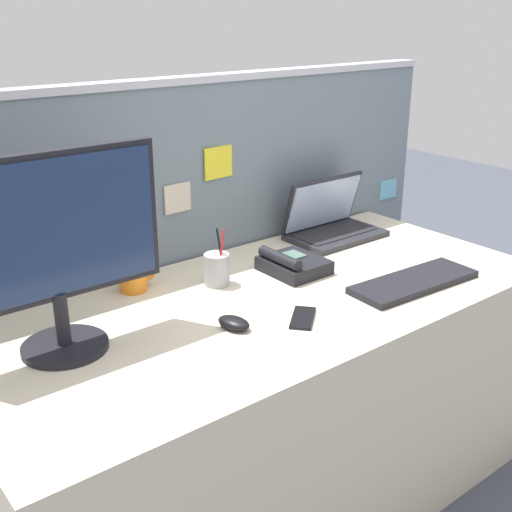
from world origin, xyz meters
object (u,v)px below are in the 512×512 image
Objects in this scene: laptop at (330,221)px; keyboard_main at (414,282)px; computer_mouse_right_hand at (234,323)px; pen_cup at (217,269)px; desktop_monitor at (51,241)px; coffee_mug at (134,277)px; cell_phone_black_slab at (303,318)px; desk_phone at (292,264)px.

laptop is 0.52m from keyboard_main.
pen_cup reaches higher than computer_mouse_right_hand.
desktop_monitor is 5.68× the size of computer_mouse_right_hand.
laptop is 0.83m from coffee_mug.
computer_mouse_right_hand is at bearing -24.13° from desktop_monitor.
computer_mouse_right_hand reaches higher than cell_phone_black_slab.
pen_cup is (-0.48, 0.39, 0.04)m from keyboard_main.
laptop is 1.80× the size of desk_phone.
cell_phone_black_slab is (-0.56, -0.46, -0.05)m from laptop.
desk_phone is at bearing 13.96° from computer_mouse_right_hand.
desk_phone is 0.39m from keyboard_main.
cell_phone_black_slab is (0.05, -0.35, -0.05)m from pen_cup.
laptop is (1.15, 0.20, -0.23)m from desktop_monitor.
laptop is 0.81× the size of keyboard_main.
pen_cup reaches higher than cell_phone_black_slab.
laptop is at bearing 27.59° from desk_phone.
computer_mouse_right_hand is 0.41m from coffee_mug.
coffee_mug is at bearing 151.35° from pen_cup.
laptop reaches higher than computer_mouse_right_hand.
coffee_mug reaches higher than keyboard_main.
laptop is at bearing 79.27° from keyboard_main.
desk_phone reaches higher than cell_phone_black_slab.
desktop_monitor is 1.59× the size of laptop.
coffee_mug is (-0.23, 0.12, -0.01)m from pen_cup.
pen_cup is at bearing 9.42° from desktop_monitor.
desktop_monitor is 1.10m from keyboard_main.
computer_mouse_right_hand is at bearing -116.72° from pen_cup.
computer_mouse_right_hand is 0.31m from pen_cup.
keyboard_main is 0.63m from computer_mouse_right_hand.
pen_cup is 1.50× the size of coffee_mug.
keyboard_main is at bearing 43.97° from cell_phone_black_slab.
computer_mouse_right_hand is at bearing -153.73° from cell_phone_black_slab.
desktop_monitor is 1.29× the size of keyboard_main.
desk_phone is at bearing -152.41° from laptop.
desk_phone is (0.79, 0.02, -0.26)m from desktop_monitor.
computer_mouse_right_hand is (-0.39, -0.20, -0.01)m from desk_phone.
pen_cup is at bearing 163.93° from desk_phone.
desk_phone is 0.52m from coffee_mug.
cell_phone_black_slab is at bearing -23.76° from desktop_monitor.
cell_phone_black_slab is 1.09× the size of coffee_mug.
coffee_mug is (0.32, 0.21, -0.25)m from desktop_monitor.
laptop is 1.93× the size of pen_cup.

